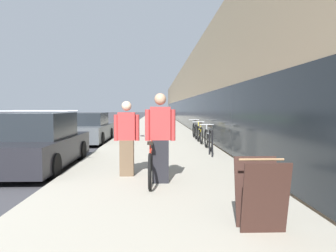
{
  "coord_description": "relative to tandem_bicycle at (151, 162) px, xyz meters",
  "views": [
    {
      "loc": [
        5.74,
        -5.05,
        1.65
      ],
      "look_at": [
        6.35,
        12.94,
        0.63
      ],
      "focal_mm": 35.0,
      "sensor_mm": 36.0,
      "label": 1
    }
  ],
  "objects": [
    {
      "name": "vintage_roadster_curbside",
      "position": [
        -3.05,
        8.45,
        0.14
      ],
      "size": [
        1.81,
        4.6,
        1.4
      ],
      "color": "#4C5156",
      "rests_on": "ground"
    },
    {
      "name": "tandem_bicycle",
      "position": [
        0.0,
        0.0,
        0.0
      ],
      "size": [
        0.52,
        2.63,
        0.87
      ],
      "color": "black",
      "rests_on": "sidewalk_slab"
    },
    {
      "name": "lawn_strip",
      "position": [
        -11.9,
        23.11,
        -0.48
      ],
      "size": [
        4.69,
        70.0,
        0.03
      ],
      "color": "#478438",
      "rests_on": "ground"
    },
    {
      "name": "person_rider",
      "position": [
        0.2,
        -0.34,
        0.54
      ],
      "size": [
        0.62,
        0.24,
        1.81
      ],
      "color": "black",
      "rests_on": "sidewalk_slab"
    },
    {
      "name": "cruiser_bike_nearest",
      "position": [
        2.0,
        4.86,
        0.01
      ],
      "size": [
        0.52,
        1.74,
        0.9
      ],
      "color": "black",
      "rests_on": "sidewalk_slab"
    },
    {
      "name": "parked_sedan_curbside",
      "position": [
        -3.04,
        1.99,
        0.18
      ],
      "size": [
        1.83,
        4.6,
        1.57
      ],
      "color": "black",
      "rests_on": "ground"
    },
    {
      "name": "storefront_facade",
      "position": [
        7.46,
        27.11,
        2.19
      ],
      "size": [
        10.01,
        70.0,
        5.39
      ],
      "color": "tan",
      "rests_on": "ground"
    },
    {
      "name": "sidewalk_slab",
      "position": [
        0.19,
        19.11,
        -0.43
      ],
      "size": [
        4.49,
        70.0,
        0.13
      ],
      "color": "#A39E8E",
      "rests_on": "ground"
    },
    {
      "name": "bike_rack_hoop",
      "position": [
        1.83,
        3.28,
        0.14
      ],
      "size": [
        0.05,
        0.6,
        0.84
      ],
      "color": "black",
      "rests_on": "sidewalk_slab"
    },
    {
      "name": "cruiser_bike_middle",
      "position": [
        1.98,
        7.09,
        0.01
      ],
      "size": [
        0.52,
        1.73,
        0.9
      ],
      "color": "black",
      "rests_on": "sidewalk_slab"
    },
    {
      "name": "person_bystander",
      "position": [
        -0.54,
        0.35,
        0.47
      ],
      "size": [
        0.57,
        0.22,
        1.67
      ],
      "color": "brown",
      "rests_on": "sidewalk_slab"
    },
    {
      "name": "sandwich_board_sign",
      "position": [
        1.42,
        -2.97,
        0.08
      ],
      "size": [
        0.56,
        0.56,
        0.9
      ],
      "color": "#331E19",
      "rests_on": "sidewalk_slab"
    },
    {
      "name": "cruiser_bike_farthest",
      "position": [
        2.01,
        9.15,
        0.02
      ],
      "size": [
        0.52,
        1.77,
        0.92
      ],
      "color": "black",
      "rests_on": "sidewalk_slab"
    }
  ]
}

